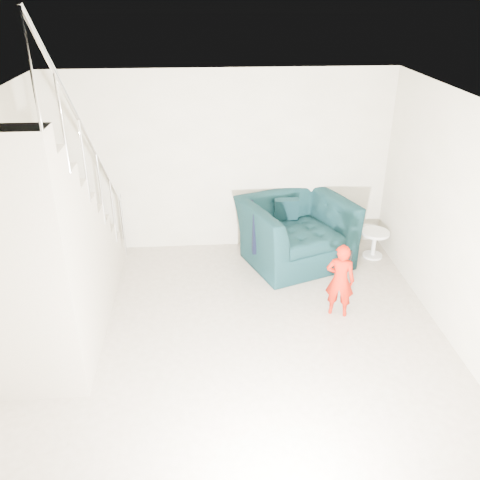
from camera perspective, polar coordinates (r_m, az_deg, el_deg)
name	(u,v)px	position (r m, az deg, el deg)	size (l,w,h in m)	color
floor	(235,357)	(5.79, -0.60, -13.00)	(5.50, 5.50, 0.00)	gray
ceiling	(233,113)	(4.57, -0.76, 14.04)	(5.50, 5.50, 0.00)	silver
back_wall	(222,163)	(7.58, -2.04, 8.64)	(5.00, 5.00, 0.00)	#B4AB92
right_wall	(477,241)	(5.75, 25.06, -0.13)	(5.50, 5.50, 0.00)	#B4AB92
armchair	(296,232)	(7.47, 6.28, 0.95)	(1.46, 1.27, 0.95)	black
toddler	(340,280)	(6.32, 11.17, -4.46)	(0.35, 0.23, 0.97)	#A91005
side_table	(374,240)	(7.87, 14.86, 0.03)	(0.42, 0.42, 0.42)	white
staircase	(50,265)	(5.96, -20.59, -2.67)	(1.02, 3.03, 3.62)	#ADA089
cushion	(286,209)	(7.59, 5.22, 3.49)	(0.36, 0.10, 0.34)	black
throw	(253,227)	(7.29, 1.45, 1.50)	(0.05, 0.55, 0.61)	black
phone	(351,255)	(6.15, 12.36, -1.68)	(0.02, 0.05, 0.10)	black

